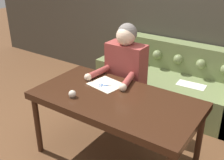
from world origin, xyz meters
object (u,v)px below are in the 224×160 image
couch (173,84)px  pin_cushion (72,94)px  dining_table (115,104)px  scissors (106,86)px  person (125,76)px

couch → pin_cushion: couch is taller
couch → dining_table: bearing=-91.0°
dining_table → couch: bearing=89.0°
couch → scissors: (-0.24, -1.24, 0.42)m
couch → scissors: size_ratio=8.21×
couch → scissors: couch is taller
person → pin_cushion: (-0.09, -0.81, 0.10)m
pin_cushion → person: bearing=83.9°
scissors → couch: bearing=79.1°
couch → pin_cushion: 1.71m
dining_table → person: 0.63m
couch → person: (-0.27, -0.80, 0.35)m
dining_table → scissors: bearing=145.0°
scissors → pin_cushion: pin_cushion is taller
dining_table → pin_cushion: 0.42m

